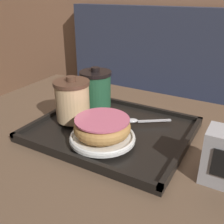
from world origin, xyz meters
name	(u,v)px	position (x,y,z in m)	size (l,w,h in m)	color
booth_bench	(187,131)	(0.07, 0.87, 0.32)	(1.76, 0.44, 1.00)	#33384C
cafe_table	(99,177)	(0.00, 0.00, 0.56)	(0.94, 0.74, 0.72)	brown
serving_tray	(112,130)	(0.04, 0.01, 0.73)	(0.42, 0.35, 0.02)	black
coffee_cup_front	(72,100)	(-0.08, -0.01, 0.80)	(0.10, 0.10, 0.13)	#E0B784
coffee_cup_rear	(96,89)	(-0.07, 0.10, 0.80)	(0.10, 0.10, 0.13)	#235638
plate_with_chocolate_donut	(102,137)	(0.06, -0.07, 0.75)	(0.16, 0.16, 0.01)	white
donut_chocolate_glazed	(102,127)	(0.06, -0.07, 0.78)	(0.14, 0.14, 0.04)	tan
spoon	(138,121)	(0.09, 0.06, 0.75)	(0.12, 0.09, 0.01)	silver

